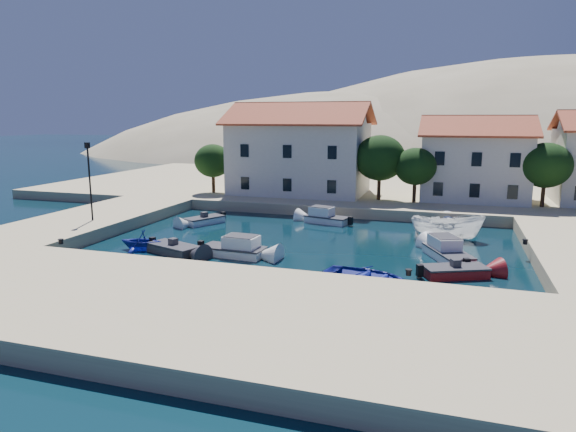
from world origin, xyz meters
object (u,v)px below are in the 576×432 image
object	(u,v)px
building_mid	(475,157)
cabin_cruiser_east	(448,252)
cabin_cruiser_south	(233,249)
boat_east	(447,239)
lamppost	(89,174)
building_left	(300,147)
rowboat_south	(367,283)

from	to	relation	value
building_mid	cabin_cruiser_east	bearing A→B (deg)	-95.75
cabin_cruiser_south	cabin_cruiser_east	xyz separation A→B (m)	(13.75, 3.43, -0.00)
cabin_cruiser_south	boat_east	bearing A→B (deg)	38.16
lamppost	boat_east	xyz separation A→B (m)	(27.29, 6.21, -4.75)
boat_east	cabin_cruiser_east	bearing A→B (deg)	174.97
building_left	building_mid	xyz separation A→B (m)	(18.00, 1.00, -0.71)
building_left	rowboat_south	xyz separation A→B (m)	(11.68, -26.16, -5.94)
cabin_cruiser_south	rowboat_south	xyz separation A→B (m)	(9.51, -3.09, -0.48)
cabin_cruiser_south	boat_east	distance (m)	16.49
cabin_cruiser_east	boat_east	bearing A→B (deg)	-23.47
lamppost	cabin_cruiser_south	distance (m)	14.65
building_left	cabin_cruiser_south	size ratio (longest dim) A/B	3.33
lamppost	cabin_cruiser_south	world-z (taller)	lamppost
lamppost	cabin_cruiser_east	xyz separation A→B (m)	(27.42, 0.37, -4.28)
building_mid	boat_east	bearing A→B (deg)	-98.50
cabin_cruiser_east	lamppost	bearing A→B (deg)	66.01
building_left	rowboat_south	bearing A→B (deg)	-65.95
building_left	boat_east	world-z (taller)	building_left
boat_east	building_mid	bearing A→B (deg)	-14.81
rowboat_south	boat_east	distance (m)	13.04
building_mid	cabin_cruiser_east	world-z (taller)	building_mid
lamppost	cabin_cruiser_east	world-z (taller)	lamppost
cabin_cruiser_south	rowboat_south	distance (m)	10.01
cabin_cruiser_east	boat_east	xyz separation A→B (m)	(-0.13, 5.85, -0.48)
rowboat_south	boat_east	size ratio (longest dim) A/B	0.92
building_mid	lamppost	bearing A→B (deg)	-144.55
rowboat_south	cabin_cruiser_east	distance (m)	7.80
boat_east	cabin_cruiser_south	bearing A→B (deg)	117.95
cabin_cruiser_south	rowboat_south	size ratio (longest dim) A/B	0.88
lamppost	cabin_cruiser_east	bearing A→B (deg)	0.77
building_mid	cabin_cruiser_east	distance (m)	21.27
lamppost	boat_east	distance (m)	28.39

